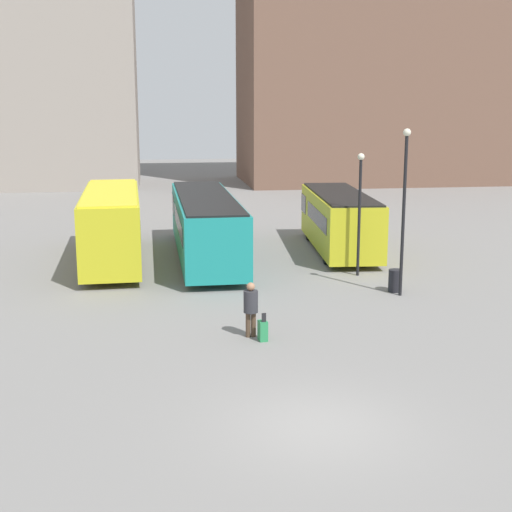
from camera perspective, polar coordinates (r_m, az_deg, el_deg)
The scene contains 10 objects.
ground_plane at distance 16.22m, azimuth 5.00°, elevation -13.41°, with size 160.00×160.00×0.00m, color slate.
building_block_right at distance 68.31m, azimuth 10.63°, elevation 17.56°, with size 26.42×12.56×27.63m.
bus_0 at distance 32.48m, azimuth -11.46°, elevation 2.56°, with size 2.74×10.19×3.24m.
bus_1 at distance 32.88m, azimuth -4.07°, elevation 2.60°, with size 2.70×12.54×2.92m.
bus_2 at distance 34.67m, azimuth 6.66°, elevation 2.93°, with size 3.19×9.43×2.83m.
traveler at distance 21.63m, azimuth -0.42°, elevation -3.92°, with size 0.49×0.49×1.71m.
suitcase at distance 21.48m, azimuth 0.55°, elevation -5.98°, with size 0.29×0.36×0.90m.
lamp_post_0 at distance 26.42m, azimuth 11.77°, elevation 4.41°, with size 0.28×0.28×6.13m.
lamp_post_1 at distance 29.40m, azimuth 8.29°, elevation 4.18°, with size 0.28×0.28×5.05m.
trash_bin at distance 27.52m, azimuth 11.08°, elevation -1.95°, with size 0.52×0.52×0.85m.
Camera 1 is at (-3.43, -14.25, 6.94)m, focal length 50.00 mm.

